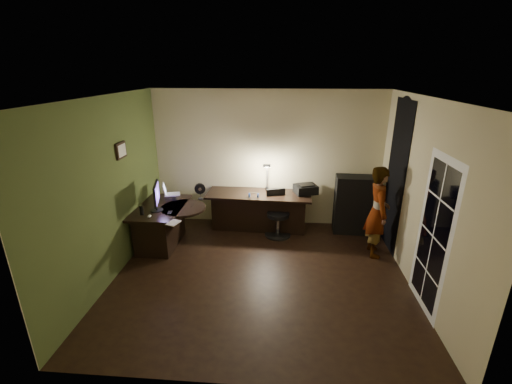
# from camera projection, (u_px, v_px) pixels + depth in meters

# --- Properties ---
(floor) EXTENTS (4.50, 4.00, 0.01)m
(floor) POSITION_uv_depth(u_px,v_px,m) (260.00, 275.00, 5.38)
(floor) COLOR black
(floor) RESTS_ON ground
(ceiling) EXTENTS (4.50, 4.00, 0.01)m
(ceiling) POSITION_uv_depth(u_px,v_px,m) (261.00, 97.00, 4.45)
(ceiling) COLOR silver
(ceiling) RESTS_ON floor
(wall_back) EXTENTS (4.50, 0.01, 2.70)m
(wall_back) POSITION_uv_depth(u_px,v_px,m) (267.00, 159.00, 6.79)
(wall_back) COLOR #C3B88B
(wall_back) RESTS_ON floor
(wall_front) EXTENTS (4.50, 0.01, 2.70)m
(wall_front) POSITION_uv_depth(u_px,v_px,m) (246.00, 272.00, 3.03)
(wall_front) COLOR #C3B88B
(wall_front) RESTS_ON floor
(wall_left) EXTENTS (0.01, 4.00, 2.70)m
(wall_left) POSITION_uv_depth(u_px,v_px,m) (109.00, 190.00, 5.08)
(wall_left) COLOR #C3B88B
(wall_left) RESTS_ON floor
(wall_right) EXTENTS (0.01, 4.00, 2.70)m
(wall_right) POSITION_uv_depth(u_px,v_px,m) (423.00, 199.00, 4.75)
(wall_right) COLOR #C3B88B
(wall_right) RESTS_ON floor
(green_wall_overlay) EXTENTS (0.00, 4.00, 2.70)m
(green_wall_overlay) POSITION_uv_depth(u_px,v_px,m) (110.00, 190.00, 5.08)
(green_wall_overlay) COLOR #455526
(green_wall_overlay) RESTS_ON floor
(arched_doorway) EXTENTS (0.01, 0.90, 2.60)m
(arched_doorway) POSITION_uv_depth(u_px,v_px,m) (396.00, 177.00, 5.84)
(arched_doorway) COLOR black
(arched_doorway) RESTS_ON floor
(french_door) EXTENTS (0.02, 0.92, 2.10)m
(french_door) POSITION_uv_depth(u_px,v_px,m) (433.00, 236.00, 4.33)
(french_door) COLOR white
(french_door) RESTS_ON floor
(framed_picture) EXTENTS (0.04, 0.30, 0.25)m
(framed_picture) POSITION_uv_depth(u_px,v_px,m) (121.00, 150.00, 5.33)
(framed_picture) COLOR black
(framed_picture) RESTS_ON wall_left
(desk_left) EXTENTS (0.81, 1.30, 0.75)m
(desk_left) POSITION_uv_depth(u_px,v_px,m) (163.00, 226.00, 6.18)
(desk_left) COLOR black
(desk_left) RESTS_ON floor
(desk_right) EXTENTS (2.05, 0.80, 0.76)m
(desk_right) POSITION_uv_depth(u_px,v_px,m) (259.00, 211.00, 6.78)
(desk_right) COLOR black
(desk_right) RESTS_ON floor
(cabinet) EXTENTS (0.77, 0.41, 1.14)m
(cabinet) POSITION_uv_depth(u_px,v_px,m) (354.00, 205.00, 6.61)
(cabinet) COLOR black
(cabinet) RESTS_ON floor
(laptop_stand) EXTENTS (0.24, 0.20, 0.09)m
(laptop_stand) POSITION_uv_depth(u_px,v_px,m) (172.00, 197.00, 6.39)
(laptop_stand) COLOR silver
(laptop_stand) RESTS_ON desk_left
(laptop) EXTENTS (0.37, 0.36, 0.20)m
(laptop) POSITION_uv_depth(u_px,v_px,m) (172.00, 189.00, 6.34)
(laptop) COLOR silver
(laptop) RESTS_ON laptop_stand
(monitor) EXTENTS (0.24, 0.55, 0.35)m
(monitor) POSITION_uv_depth(u_px,v_px,m) (156.00, 201.00, 5.82)
(monitor) COLOR black
(monitor) RESTS_ON desk_left
(mouse) EXTENTS (0.07, 0.10, 0.04)m
(mouse) POSITION_uv_depth(u_px,v_px,m) (149.00, 216.00, 5.62)
(mouse) COLOR silver
(mouse) RESTS_ON desk_left
(phone) EXTENTS (0.08, 0.14, 0.01)m
(phone) POSITION_uv_depth(u_px,v_px,m) (170.00, 212.00, 5.80)
(phone) COLOR black
(phone) RESTS_ON desk_left
(pen) EXTENTS (0.02, 0.14, 0.01)m
(pen) POSITION_uv_depth(u_px,v_px,m) (193.00, 205.00, 6.11)
(pen) COLOR black
(pen) RESTS_ON desk_left
(speaker) EXTENTS (0.08, 0.08, 0.16)m
(speaker) POSITION_uv_depth(u_px,v_px,m) (141.00, 210.00, 5.70)
(speaker) COLOR black
(speaker) RESTS_ON desk_left
(notepad) EXTENTS (0.22, 0.26, 0.01)m
(notepad) POSITION_uv_depth(u_px,v_px,m) (174.00, 223.00, 5.41)
(notepad) COLOR silver
(notepad) RESTS_ON desk_left
(desk_fan) EXTENTS (0.22, 0.16, 0.31)m
(desk_fan) POSITION_uv_depth(u_px,v_px,m) (200.00, 191.00, 6.31)
(desk_fan) COLOR black
(desk_fan) RESTS_ON desk_right
(headphones) EXTENTS (0.21, 0.10, 0.10)m
(headphones) POSITION_uv_depth(u_px,v_px,m) (254.00, 195.00, 6.43)
(headphones) COLOR #173D9C
(headphones) RESTS_ON desk_right
(printer) EXTENTS (0.50, 0.44, 0.18)m
(printer) POSITION_uv_depth(u_px,v_px,m) (306.00, 189.00, 6.62)
(printer) COLOR black
(printer) RESTS_ON desk_right
(desk_lamp) EXTENTS (0.23, 0.31, 0.61)m
(desk_lamp) POSITION_uv_depth(u_px,v_px,m) (267.00, 175.00, 6.72)
(desk_lamp) COLOR black
(desk_lamp) RESTS_ON desk_right
(office_chair) EXTENTS (0.62, 0.62, 0.89)m
(office_chair) POSITION_uv_depth(u_px,v_px,m) (278.00, 214.00, 6.48)
(office_chair) COLOR black
(office_chair) RESTS_ON floor
(person) EXTENTS (0.38, 0.57, 1.58)m
(person) POSITION_uv_depth(u_px,v_px,m) (378.00, 212.00, 5.73)
(person) COLOR #D8A88C
(person) RESTS_ON floor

